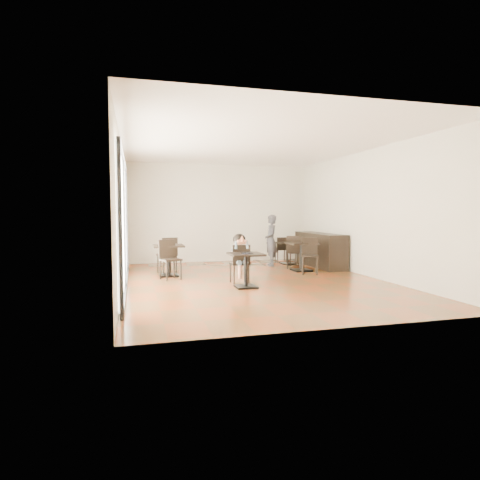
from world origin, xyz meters
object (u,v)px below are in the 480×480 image
object	(u,v)px
adult_patron	(271,240)
cafe_table_mid	(301,257)
chair_left_a	(167,255)
child_table	(246,270)
chair_left_b	(171,260)
chair_mid_b	(310,256)
chair_back_a	(281,249)
cafe_table_back	(287,253)
chair_mid_a	(294,252)
chair_back_b	(294,253)
child_chair	(239,264)
child	(239,259)
cafe_table_left	(169,261)

from	to	relation	value
adult_patron	cafe_table_mid	bearing A→B (deg)	26.38
chair_left_a	child_table	bearing A→B (deg)	99.48
cafe_table_mid	chair_left_b	world-z (taller)	chair_left_b
chair_mid_b	chair_back_a	xyz separation A→B (m)	(0.18, 2.63, -0.07)
chair_left_a	cafe_table_back	bearing A→B (deg)	173.42
adult_patron	chair_left_a	distance (m)	3.25
chair_mid_a	chair_back_b	distance (m)	0.48
chair_mid_b	chair_left_a	bearing A→B (deg)	-175.43
cafe_table_mid	cafe_table_back	world-z (taller)	cafe_table_mid
child_chair	cafe_table_back	distance (m)	3.78
child_chair	chair_mid_a	xyz separation A→B (m)	(2.15, 1.98, 0.03)
chair_back_b	cafe_table_back	bearing A→B (deg)	95.66
child	chair_back_b	world-z (taller)	child
child	chair_left_a	bearing A→B (deg)	126.43
cafe_table_back	child_chair	bearing A→B (deg)	-128.25
cafe_table_left	chair_left_a	size ratio (longest dim) A/B	0.83
child	cafe_table_left	distance (m)	2.09
child	chair_mid_b	world-z (taller)	child
cafe_table_mid	chair_left_a	bearing A→B (deg)	170.98
chair_left_b	chair_back_b	xyz separation A→B (m)	(3.82, 1.51, -0.07)
chair_mid_a	chair_left_b	size ratio (longest dim) A/B	0.99
child	chair_mid_a	size ratio (longest dim) A/B	1.19
adult_patron	chair_mid_b	world-z (taller)	adult_patron
child	chair_mid_a	xyz separation A→B (m)	(2.15, 1.98, -0.09)
child_chair	cafe_table_left	xyz separation A→B (m)	(-1.48, 1.46, -0.05)
chair_mid_a	child_chair	bearing A→B (deg)	64.42
cafe_table_mid	chair_mid_b	world-z (taller)	chair_mid_b
child_table	adult_patron	distance (m)	3.65
chair_back_b	adult_patron	bearing A→B (deg)	164.62
chair_left_b	chair_back_a	bearing A→B (deg)	13.66
chair_mid_b	chair_back_a	distance (m)	2.64
child	child_table	bearing A→B (deg)	-90.00
adult_patron	cafe_table_mid	xyz separation A→B (m)	(0.47, -1.23, -0.38)
child_chair	cafe_table_back	size ratio (longest dim) A/B	1.33
child_chair	chair_back_a	bearing A→B (deg)	-123.63
cafe_table_mid	chair_back_a	distance (m)	2.09
adult_patron	chair_mid_b	bearing A→B (deg)	20.32
child_table	chair_mid_a	world-z (taller)	chair_mid_a
chair_mid_b	chair_back_b	bearing A→B (deg)	104.96
cafe_table_left	chair_back_a	distance (m)	4.34
cafe_table_mid	chair_mid_b	xyz separation A→B (m)	(0.00, -0.55, 0.08)
child_chair	chair_left_a	world-z (taller)	chair_left_a
cafe_table_mid	child_table	bearing A→B (deg)	-137.38
child_table	child	distance (m)	0.58
child_table	cafe_table_left	bearing A→B (deg)	126.43
adult_patron	chair_mid_a	distance (m)	0.88
cafe_table_left	chair_left_a	world-z (taller)	chair_left_a
child_chair	chair_left_a	size ratio (longest dim) A/B	0.94
child	chair_mid_b	size ratio (longest dim) A/B	1.19
child	cafe_table_left	bearing A→B (deg)	135.45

